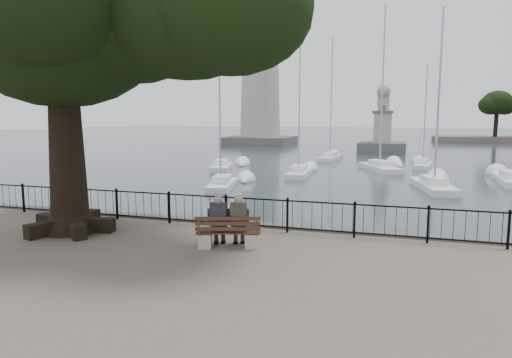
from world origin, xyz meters
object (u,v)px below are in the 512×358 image
at_px(lighthouse, 260,61).
at_px(lion_monument, 382,136).
at_px(person_left, 219,223).
at_px(bench, 228,236).
at_px(tree, 89,7).
at_px(person_right, 239,223).

distance_m(lighthouse, lion_monument, 25.98).
height_order(person_left, lighthouse, lighthouse).
relative_size(bench, tree, 0.15).
height_order(bench, lighthouse, lighthouse).
height_order(bench, tree, tree).
height_order(person_left, lion_monument, lion_monument).
distance_m(tree, lion_monument, 49.84).
height_order(person_right, tree, tree).
distance_m(bench, person_left, 0.45).
distance_m(person_right, lion_monument, 49.39).
bearing_deg(person_right, bench, -142.42).
bearing_deg(person_right, tree, 177.10).
height_order(person_left, tree, tree).
xyz_separation_m(person_right, lion_monument, (1.89, 49.35, 0.50)).
bearing_deg(lighthouse, person_right, -73.57).
relative_size(tree, lion_monument, 1.42).
xyz_separation_m(bench, tree, (-4.35, 0.41, 6.29)).
distance_m(person_left, lion_monument, 49.58).
bearing_deg(person_left, lion_monument, 87.23).
bearing_deg(bench, lion_monument, 87.55).
bearing_deg(person_left, person_right, 17.77).
bearing_deg(bench, tree, 174.61).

